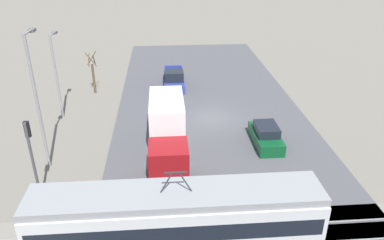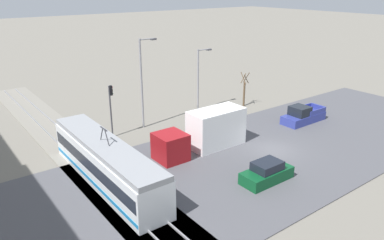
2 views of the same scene
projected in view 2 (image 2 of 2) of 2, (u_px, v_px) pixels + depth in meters
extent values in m
plane|color=slate|center=(273.00, 150.00, 34.03)|extent=(320.00, 320.00, 0.00)
cube|color=#4C4C51|center=(273.00, 150.00, 34.02)|extent=(16.59, 49.14, 0.08)
cube|color=gray|center=(131.00, 203.00, 25.82)|extent=(72.97, 4.40, 0.08)
cube|color=gray|center=(140.00, 198.00, 26.19)|extent=(71.51, 0.10, 0.14)
cube|color=gray|center=(121.00, 205.00, 25.37)|extent=(71.51, 0.10, 0.14)
cube|color=silver|center=(107.00, 165.00, 28.05)|extent=(14.42, 2.69, 2.82)
cube|color=black|center=(106.00, 161.00, 27.93)|extent=(13.98, 2.72, 0.94)
cube|color=#1970AD|center=(108.00, 175.00, 28.35)|extent=(14.27, 2.73, 0.27)
cube|color=gray|center=(105.00, 145.00, 27.49)|extent=(14.42, 2.48, 0.40)
cylinder|color=#2D2D33|center=(107.00, 138.00, 26.90)|extent=(0.66, 0.07, 1.15)
cylinder|color=#2D2D33|center=(102.00, 134.00, 27.57)|extent=(0.66, 0.07, 1.15)
cube|color=#2D2D33|center=(104.00, 129.00, 27.04)|extent=(1.10, 0.08, 0.06)
cube|color=maroon|center=(171.00, 147.00, 31.68)|extent=(2.54, 2.45, 2.36)
cube|color=white|center=(216.00, 128.00, 34.34)|extent=(2.54, 5.21, 3.47)
cube|color=#196B38|center=(207.00, 120.00, 35.18)|extent=(0.02, 2.60, 0.87)
cube|color=navy|center=(303.00, 118.00, 40.64)|extent=(2.04, 5.26, 0.91)
cube|color=black|center=(300.00, 111.00, 39.90)|extent=(1.88, 1.79, 0.99)
cube|color=navy|center=(303.00, 107.00, 41.72)|extent=(0.12, 2.63, 0.53)
cube|color=navy|center=(318.00, 112.00, 40.31)|extent=(0.12, 2.63, 0.53)
cube|color=navy|center=(318.00, 107.00, 41.82)|extent=(1.88, 0.21, 0.53)
cube|color=red|center=(312.00, 109.00, 42.61)|extent=(0.14, 0.04, 0.18)
cube|color=#0C4723|center=(267.00, 175.00, 28.48)|extent=(1.85, 4.21, 0.92)
cube|color=black|center=(267.00, 166.00, 28.21)|extent=(1.59, 2.19, 0.68)
cylinder|color=#47474C|center=(111.00, 112.00, 36.11)|extent=(0.16, 0.16, 5.20)
cube|color=black|center=(111.00, 90.00, 35.48)|extent=(0.28, 0.22, 0.95)
sphere|color=red|center=(112.00, 87.00, 35.44)|extent=(0.18, 0.18, 0.18)
sphere|color=#3C2C06|center=(112.00, 90.00, 35.55)|extent=(0.18, 0.18, 0.18)
sphere|color=black|center=(112.00, 93.00, 35.66)|extent=(0.18, 0.18, 0.18)
cylinder|color=brown|center=(244.00, 94.00, 45.78)|extent=(0.24, 0.24, 2.99)
cylinder|color=brown|center=(243.00, 78.00, 45.29)|extent=(0.09, 0.85, 1.15)
cylinder|color=brown|center=(243.00, 78.00, 44.93)|extent=(1.02, 0.09, 1.40)
cylinder|color=brown|center=(246.00, 79.00, 44.92)|extent=(0.09, 0.85, 1.15)
cylinder|color=brown|center=(246.00, 77.00, 45.21)|extent=(1.02, 0.09, 1.40)
cylinder|color=gray|center=(142.00, 85.00, 37.90)|extent=(0.20, 0.20, 9.24)
cylinder|color=gray|center=(147.00, 39.00, 36.80)|extent=(0.12, 1.60, 0.12)
cube|color=#515156|center=(153.00, 39.00, 37.24)|extent=(0.36, 0.60, 0.18)
cylinder|color=gray|center=(198.00, 81.00, 43.33)|extent=(0.20, 0.20, 7.29)
cylinder|color=gray|center=(204.00, 50.00, 42.57)|extent=(0.12, 1.60, 0.12)
cube|color=#515156|center=(209.00, 50.00, 43.01)|extent=(0.36, 0.60, 0.18)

